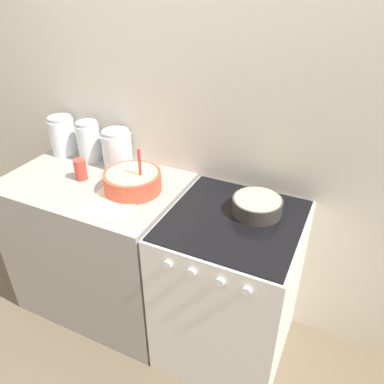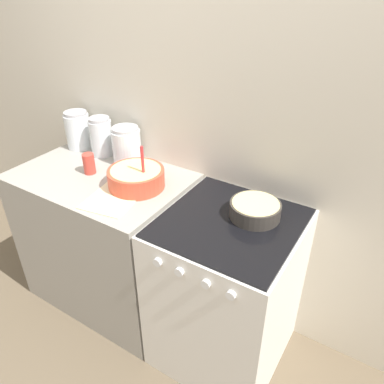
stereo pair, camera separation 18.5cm
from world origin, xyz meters
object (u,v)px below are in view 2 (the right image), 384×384
mixing_bowl (136,177)px  storage_jar_middle (102,139)px  storage_jar_right (127,147)px  storage_jar_left (78,132)px  stove (226,291)px  baking_pan (255,209)px  tin_can (89,164)px

mixing_bowl → storage_jar_middle: size_ratio=1.26×
storage_jar_middle → storage_jar_right: bearing=0.0°
mixing_bowl → storage_jar_left: bearing=162.4°
stove → baking_pan: bearing=51.1°
mixing_bowl → storage_jar_left: 0.66m
stove → baking_pan: baking_pan is taller
baking_pan → storage_jar_middle: size_ratio=1.01×
storage_jar_left → storage_jar_right: bearing=0.0°
storage_jar_left → baking_pan: bearing=-5.5°
storage_jar_middle → baking_pan: bearing=-6.5°
stove → tin_can: size_ratio=7.74×
storage_jar_middle → mixing_bowl: bearing=-24.9°
tin_can → mixing_bowl: bearing=3.8°
mixing_bowl → baking_pan: (0.64, 0.08, -0.02)m
storage_jar_left → tin_can: bearing=-35.7°
tin_can → stove: bearing=0.2°
storage_jar_middle → tin_can: bearing=-63.8°
baking_pan → storage_jar_right: bearing=172.0°
stove → tin_can: (-0.89, -0.00, 0.51)m
tin_can → baking_pan: bearing=5.8°
baking_pan → tin_can: bearing=-174.2°
stove → storage_jar_right: 0.99m
storage_jar_left → storage_jar_right: size_ratio=1.08×
baking_pan → storage_jar_middle: storage_jar_middle is taller
baking_pan → storage_jar_right: size_ratio=1.09×
storage_jar_middle → storage_jar_left: bearing=180.0°
mixing_bowl → baking_pan: mixing_bowl is taller
storage_jar_left → storage_jar_middle: bearing=0.0°
stove → storage_jar_right: bearing=164.7°
stove → storage_jar_middle: bearing=167.6°
mixing_bowl → storage_jar_right: (-0.23, 0.20, 0.04)m
stove → storage_jar_left: storage_jar_left is taller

